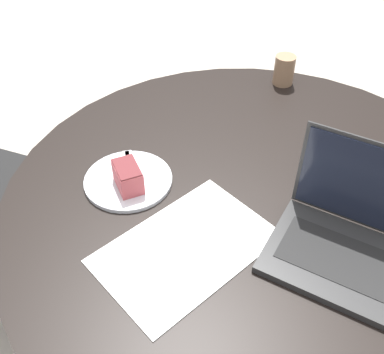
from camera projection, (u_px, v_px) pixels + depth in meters
ground_plane at (238, 338)px, 1.70m from camera, size 12.00×12.00×0.00m
dining_table at (254, 221)px, 1.25m from camera, size 1.34×1.34×0.76m
paper_document at (186, 248)px, 1.05m from camera, size 0.46×0.35×0.00m
plate at (128, 180)px, 1.21m from camera, size 0.24×0.24×0.01m
cake_slice at (128, 177)px, 1.16m from camera, size 0.07×0.10×0.07m
fork at (129, 166)px, 1.24m from camera, size 0.07×0.17×0.00m
coffee_glass at (284, 70)px, 1.56m from camera, size 0.07×0.07×0.10m
laptop at (345, 238)px, 1.01m from camera, size 0.38×0.40×0.26m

